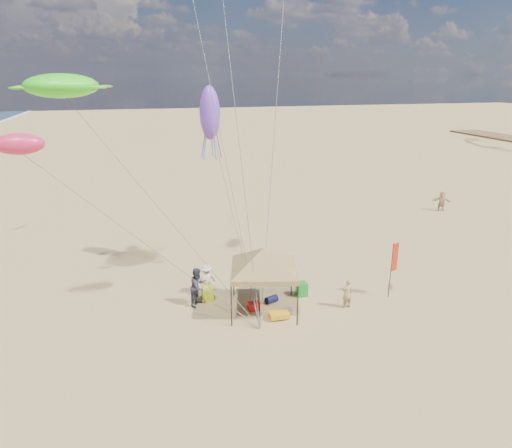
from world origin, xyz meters
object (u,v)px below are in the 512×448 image
at_px(canopy_tent, 264,250).
at_px(cooler_red, 254,306).
at_px(person_near_c, 206,280).
at_px(cooler_blue, 292,276).
at_px(beach_cart, 279,315).
at_px(chair_green, 302,289).
at_px(person_near_a, 347,293).
at_px(person_far_c, 442,201).
at_px(chair_yellow, 208,294).
at_px(feather_flag, 394,261).
at_px(person_near_b, 198,287).

relative_size(canopy_tent, cooler_red, 10.48).
bearing_deg(cooler_red, person_near_c, 130.44).
height_order(cooler_blue, person_near_c, person_near_c).
bearing_deg(beach_cart, chair_green, 46.13).
xyz_separation_m(cooler_red, beach_cart, (0.89, -1.11, 0.01)).
height_order(person_near_a, person_near_c, person_near_c).
bearing_deg(person_far_c, chair_yellow, -118.96).
height_order(canopy_tent, cooler_red, canopy_tent).
bearing_deg(cooler_blue, beach_cart, -117.47).
relative_size(feather_flag, person_far_c, 1.77).
distance_m(cooler_red, chair_green, 2.82).
bearing_deg(cooler_blue, chair_green, -94.41).
distance_m(chair_green, person_near_a, 2.40).
bearing_deg(cooler_blue, chair_yellow, -166.84).
bearing_deg(canopy_tent, feather_flag, -3.67).
height_order(feather_flag, chair_yellow, feather_flag).
bearing_deg(person_near_c, feather_flag, 138.98).
distance_m(cooler_blue, person_near_c, 4.78).
bearing_deg(canopy_tent, person_near_a, -12.96).
bearing_deg(person_near_a, person_far_c, -150.00).
height_order(canopy_tent, person_near_a, canopy_tent).
bearing_deg(canopy_tent, cooler_blue, 48.76).
bearing_deg(person_near_b, person_near_c, 7.33).
distance_m(canopy_tent, feather_flag, 6.60).
bearing_deg(person_near_c, person_near_a, 128.84).
xyz_separation_m(canopy_tent, feather_flag, (6.51, -0.42, -1.06)).
bearing_deg(person_near_b, person_far_c, -26.40).
xyz_separation_m(feather_flag, beach_cart, (-6.07, -0.62, -1.74)).
height_order(feather_flag, cooler_blue, feather_flag).
height_order(feather_flag, person_near_c, feather_flag).
xyz_separation_m(person_near_a, person_far_c, (14.67, 12.70, 0.06)).
xyz_separation_m(feather_flag, cooler_red, (-6.96, 0.49, -1.75)).
distance_m(person_near_b, person_far_c, 23.86).
height_order(cooler_red, cooler_blue, same).
relative_size(canopy_tent, beach_cart, 6.29).
bearing_deg(person_near_c, chair_yellow, 60.57).
height_order(cooler_red, beach_cart, cooler_red).
xyz_separation_m(chair_green, chair_yellow, (-4.63, 0.77, 0.00)).
distance_m(cooler_red, chair_yellow, 2.48).
distance_m(chair_green, person_near_b, 5.20).
bearing_deg(person_near_c, person_near_b, 35.80).
bearing_deg(person_far_c, beach_cart, -109.56).
relative_size(canopy_tent, feather_flag, 1.96).
relative_size(feather_flag, beach_cart, 3.21).
relative_size(chair_yellow, person_far_c, 0.43).
distance_m(chair_yellow, person_near_a, 6.73).
relative_size(cooler_blue, beach_cart, 0.60).
height_order(chair_yellow, beach_cart, chair_yellow).
bearing_deg(person_near_b, canopy_tent, -76.60).
xyz_separation_m(feather_flag, person_far_c, (12.02, 12.23, -1.12)).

